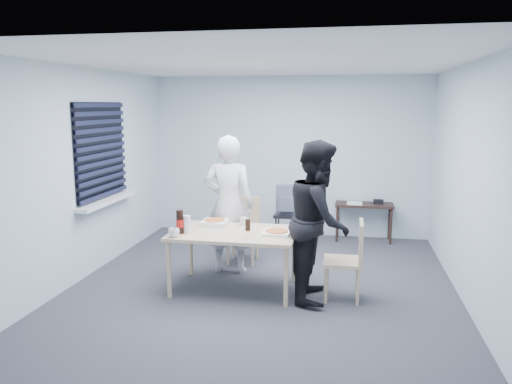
% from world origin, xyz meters
% --- Properties ---
extents(room, '(5.00, 5.00, 5.00)m').
position_xyz_m(room, '(-2.20, 0.40, 1.44)').
color(room, '#333338').
rests_on(room, ground).
extents(dining_table, '(1.43, 0.91, 0.70)m').
position_xyz_m(dining_table, '(-0.31, -0.19, 0.64)').
color(dining_table, '#CBB587').
rests_on(dining_table, ground).
extents(chair_far, '(0.42, 0.42, 0.89)m').
position_xyz_m(chair_far, '(-0.43, 0.92, 0.51)').
color(chair_far, '#CBB587').
rests_on(chair_far, ground).
extents(chair_right, '(0.42, 0.42, 0.89)m').
position_xyz_m(chair_right, '(1.02, -0.24, 0.51)').
color(chair_right, '#CBB587').
rests_on(chair_right, ground).
extents(person_white, '(0.65, 0.42, 1.77)m').
position_xyz_m(person_white, '(-0.52, 0.43, 0.89)').
color(person_white, silver).
rests_on(person_white, ground).
extents(person_black, '(0.47, 0.86, 1.77)m').
position_xyz_m(person_black, '(0.66, -0.25, 0.89)').
color(person_black, black).
rests_on(person_black, ground).
extents(side_table, '(0.90, 0.40, 0.60)m').
position_xyz_m(side_table, '(1.22, 2.28, 0.52)').
color(side_table, '#301D18').
rests_on(side_table, ground).
extents(stool, '(0.37, 0.37, 0.51)m').
position_xyz_m(stool, '(0.07, 1.71, 0.40)').
color(stool, black).
rests_on(stool, ground).
extents(backpack, '(0.32, 0.23, 0.44)m').
position_xyz_m(backpack, '(0.07, 1.69, 0.73)').
color(backpack, slate).
rests_on(backpack, stool).
extents(pizza_box_a, '(0.29, 0.29, 0.07)m').
position_xyz_m(pizza_box_a, '(-0.61, 0.07, 0.73)').
color(pizza_box_a, white).
rests_on(pizza_box_a, dining_table).
extents(pizza_box_b, '(0.30, 0.30, 0.04)m').
position_xyz_m(pizza_box_b, '(0.19, -0.21, 0.72)').
color(pizza_box_b, white).
rests_on(pizza_box_b, dining_table).
extents(mug_a, '(0.17, 0.17, 0.10)m').
position_xyz_m(mug_a, '(-0.91, -0.54, 0.75)').
color(mug_a, white).
rests_on(mug_a, dining_table).
extents(mug_b, '(0.10, 0.10, 0.09)m').
position_xyz_m(mug_b, '(-0.27, 0.15, 0.74)').
color(mug_b, white).
rests_on(mug_b, dining_table).
extents(cola_glass, '(0.07, 0.07, 0.13)m').
position_xyz_m(cola_glass, '(-0.16, -0.11, 0.76)').
color(cola_glass, black).
rests_on(cola_glass, dining_table).
extents(soda_bottle, '(0.09, 0.09, 0.27)m').
position_xyz_m(soda_bottle, '(-0.89, -0.38, 0.83)').
color(soda_bottle, black).
rests_on(soda_bottle, dining_table).
extents(plastic_cups, '(0.11, 0.11, 0.20)m').
position_xyz_m(plastic_cups, '(-0.82, -0.35, 0.80)').
color(plastic_cups, silver).
rests_on(plastic_cups, dining_table).
extents(rubber_band, '(0.05, 0.05, 0.00)m').
position_xyz_m(rubber_band, '(-0.11, -0.47, 0.70)').
color(rubber_band, red).
rests_on(rubber_band, dining_table).
extents(papers, '(0.33, 0.38, 0.01)m').
position_xyz_m(papers, '(1.07, 2.27, 0.60)').
color(papers, white).
rests_on(papers, side_table).
extents(black_box, '(0.15, 0.11, 0.06)m').
position_xyz_m(black_box, '(1.44, 2.31, 0.63)').
color(black_box, black).
rests_on(black_box, side_table).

